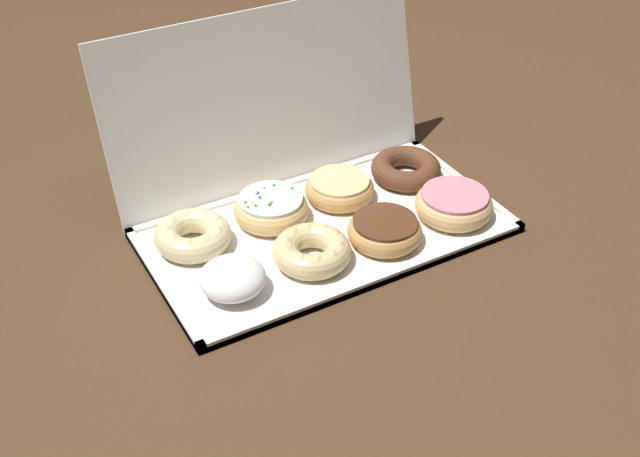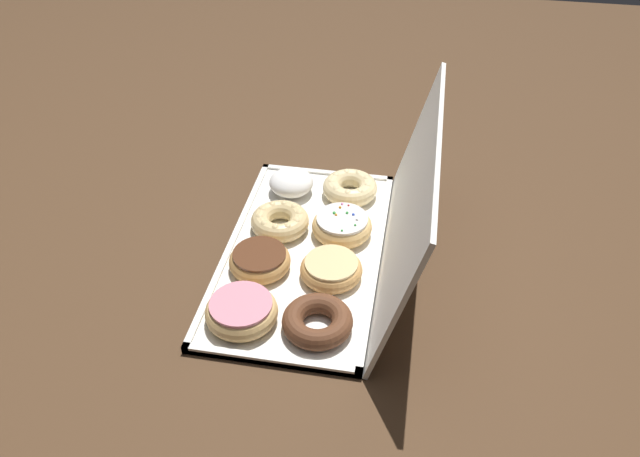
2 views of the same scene
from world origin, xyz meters
TOP-DOWN VIEW (x-y plane):
  - ground_plane at (0.00, 0.00)m, footprint 3.00×3.00m
  - donut_box at (0.00, 0.00)m, footprint 0.53×0.29m
  - box_lid_open at (0.00, 0.18)m, footprint 0.53×0.08m
  - powdered_filled_donut_0 at (-0.18, -0.06)m, footprint 0.09×0.09m
  - cruller_donut_1 at (-0.06, -0.06)m, footprint 0.11×0.11m
  - chocolate_frosted_donut_2 at (0.06, -0.07)m, footprint 0.11×0.11m
  - pink_frosted_donut_3 at (0.19, -0.06)m, footprint 0.12×0.12m
  - cruller_donut_4 at (-0.19, 0.06)m, footprint 0.11×0.11m
  - sprinkle_donut_5 at (-0.06, 0.06)m, footprint 0.11×0.11m
  - glazed_ring_donut_6 at (0.06, 0.06)m, footprint 0.11×0.11m
  - chocolate_cake_ring_donut_7 at (0.19, 0.06)m, footprint 0.11×0.11m

SIDE VIEW (x-z plane):
  - ground_plane at x=0.00m, z-range 0.00..0.00m
  - donut_box at x=0.00m, z-range 0.00..0.01m
  - chocolate_cake_ring_donut_7 at x=0.19m, z-range 0.01..0.04m
  - glazed_ring_donut_6 at x=0.06m, z-range 0.01..0.05m
  - chocolate_frosted_donut_2 at x=0.06m, z-range 0.01..0.05m
  - cruller_donut_1 at x=-0.06m, z-range 0.01..0.05m
  - cruller_donut_4 at x=-0.19m, z-range 0.01..0.05m
  - pink_frosted_donut_3 at x=0.19m, z-range 0.01..0.05m
  - sprinkle_donut_5 at x=-0.06m, z-range 0.01..0.05m
  - powdered_filled_donut_0 at x=-0.18m, z-range 0.01..0.06m
  - box_lid_open at x=0.00m, z-range 0.00..0.28m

